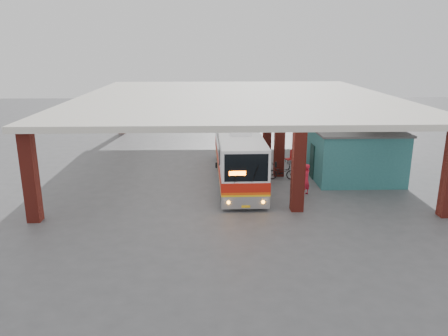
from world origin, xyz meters
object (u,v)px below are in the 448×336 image
pedestrian (305,179)px  red_chair (291,157)px  motorcycle (282,172)px  coach_bus (238,153)px

pedestrian → red_chair: (0.41, 6.81, -0.46)m
pedestrian → motorcycle: bearing=-115.0°
pedestrian → red_chair: bearing=-134.6°
coach_bus → red_chair: size_ratio=12.96×
coach_bus → pedestrian: (3.54, -3.07, -0.78)m
coach_bus → motorcycle: (2.71, -0.20, -1.20)m
pedestrian → coach_bus: bearing=-82.1°
red_chair → coach_bus: bearing=-154.1°
motorcycle → red_chair: motorcycle is taller
motorcycle → pedestrian: (0.84, -2.87, 0.41)m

